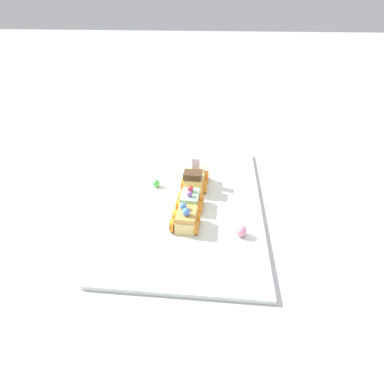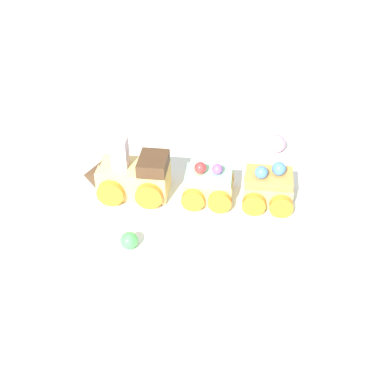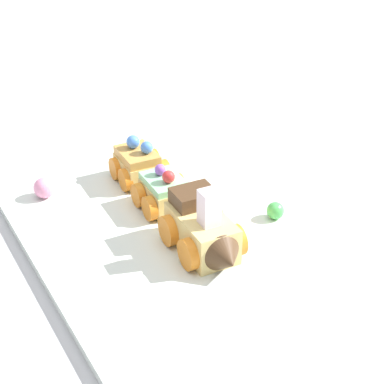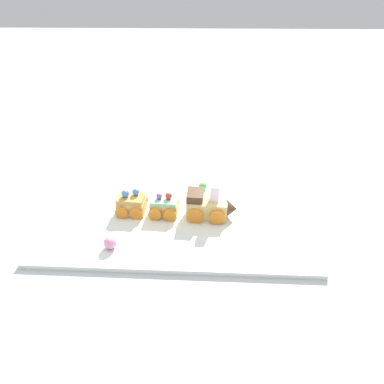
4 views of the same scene
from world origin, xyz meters
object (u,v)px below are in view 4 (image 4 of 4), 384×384
object	(u,v)px
cake_car_mint	(165,206)
gumball_pink	(110,242)
cake_train_locomotive	(210,206)
cake_car_caramel	(132,203)
gumball_green	(203,186)

from	to	relation	value
cake_car_mint	gumball_pink	size ratio (longest dim) A/B	2.51
cake_train_locomotive	cake_car_caramel	xyz separation A→B (m)	(-0.20, 0.01, -0.00)
cake_car_mint	gumball_green	bearing A→B (deg)	52.26
cake_train_locomotive	gumball_pink	world-z (taller)	cake_train_locomotive
cake_car_caramel	gumball_pink	distance (m)	0.14
cake_train_locomotive	gumball_pink	size ratio (longest dim) A/B	4.36
cake_car_caramel	gumball_green	world-z (taller)	cake_car_caramel
cake_car_mint	gumball_pink	bearing A→B (deg)	-125.75
cake_train_locomotive	gumball_green	distance (m)	0.12
cake_train_locomotive	cake_car_caramel	bearing A→B (deg)	-180.00
cake_car_mint	cake_train_locomotive	bearing A→B (deg)	-0.00
gumball_green	gumball_pink	world-z (taller)	gumball_pink
cake_car_caramel	gumball_pink	bearing A→B (deg)	-95.71
gumball_green	cake_car_mint	bearing A→B (deg)	-130.32
cake_train_locomotive	gumball_pink	bearing A→B (deg)	-147.38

